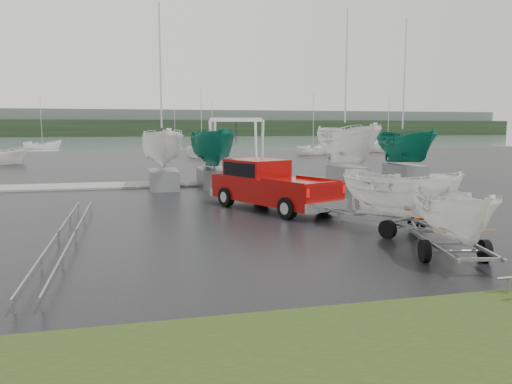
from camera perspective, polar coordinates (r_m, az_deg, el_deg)
name	(u,v)px	position (r m, az deg, el deg)	size (l,w,h in m)	color
ground_plane	(318,219)	(19.62, 7.12, -3.05)	(120.00, 120.00, 0.00)	black
lake	(163,142)	(118.25, -10.59, 5.62)	(300.00, 300.00, 0.00)	gray
dock	(245,182)	(31.96, -1.25, 1.16)	(30.00, 3.00, 0.12)	gray
treeline	(151,128)	(188.12, -11.89, 7.15)	(300.00, 8.00, 6.00)	black
far_hill	(150,123)	(196.12, -11.99, 7.74)	(300.00, 6.00, 10.00)	#4C5651
pickup_truck	(268,184)	(21.71, 1.37, 0.97)	(4.64, 6.70, 2.12)	maroon
trailer_hitched	(400,153)	(17.02, 16.15, 4.30)	(2.58, 3.76, 5.00)	gray
trailer_parked	(456,170)	(14.14, 21.88, 2.36)	(1.98, 3.78, 4.47)	gray
boat_hoist	(236,141)	(31.66, -2.29, 5.85)	(3.30, 2.18, 4.12)	silver
keelboat_0	(162,124)	(29.05, -10.67, 7.60)	(2.33, 3.20, 10.50)	gray
keelboat_1	(212,124)	(29.56, -5.02, 7.77)	(2.35, 3.20, 7.36)	gray
keelboat_2	(348,117)	(31.82, 10.51, 8.45)	(2.62, 3.20, 10.80)	gray
keelboat_3	(407,126)	(34.04, 16.83, 7.22)	(2.28, 3.20, 10.44)	gray
mast_rack_0	(77,215)	(19.37, -19.78, -2.52)	(0.56, 6.50, 0.06)	gray
mast_rack_1	(52,256)	(13.54, -22.32, -6.83)	(0.56, 6.50, 0.06)	gray
moored_boat_1	(202,158)	(58.05, -6.19, 3.92)	(2.88, 2.92, 11.06)	silver
moored_boat_2	(313,155)	(64.30, 6.52, 4.26)	(2.95, 2.92, 10.87)	silver
moored_boat_3	(387,152)	(73.88, 14.78, 4.47)	(3.11, 3.04, 11.67)	silver
moored_boat_4	(43,149)	(86.21, -23.19, 4.51)	(2.54, 2.50, 10.87)	silver
moored_boat_5	(212,149)	(82.25, -5.01, 4.97)	(3.46, 3.53, 11.97)	silver
moored_boat_6	(175,144)	(101.88, -9.22, 5.38)	(3.04, 3.11, 11.71)	silver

